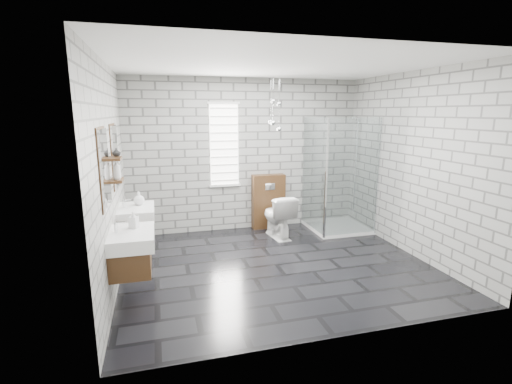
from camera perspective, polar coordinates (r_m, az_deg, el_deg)
name	(u,v)px	position (r m, az deg, el deg)	size (l,w,h in m)	color
floor	(277,265)	(5.35, 3.18, -11.20)	(4.20, 3.60, 0.02)	black
ceiling	(279,64)	(4.95, 3.57, 19.08)	(4.20, 3.60, 0.02)	white
wall_back	(246,155)	(6.70, -1.55, 5.64)	(4.20, 0.02, 2.70)	#979792
wall_front	(343,201)	(3.34, 13.21, -1.36)	(4.20, 0.02, 2.70)	#979792
wall_left	(110,177)	(4.76, -21.56, 2.09)	(0.02, 3.60, 2.70)	#979792
wall_right	(413,165)	(5.98, 22.97, 3.89)	(0.02, 3.60, 2.70)	#979792
vanity_left	(128,240)	(4.28, -19.10, -7.00)	(0.47, 0.70, 1.57)	#482D16
vanity_right	(133,214)	(5.33, -18.35, -3.20)	(0.47, 0.70, 1.57)	#482D16
shelf_lower	(117,180)	(4.70, -20.63, 1.69)	(0.14, 0.30, 0.03)	#482D16
shelf_upper	(115,159)	(4.67, -20.86, 4.83)	(0.14, 0.30, 0.03)	#482D16
window	(224,145)	(6.57, -4.92, 7.22)	(0.56, 0.05, 1.48)	white
cistern_panel	(268,201)	(6.85, 1.91, -1.45)	(0.60, 0.20, 1.00)	#482D16
flush_plate	(270,187)	(6.68, 2.19, 0.84)	(0.18, 0.01, 0.12)	silver
shower_enclosure	(336,204)	(6.79, 12.19, -1.81)	(1.00, 1.00, 2.03)	white
pendant_cluster	(275,115)	(6.34, 2.92, 11.73)	(0.23, 0.22, 0.91)	silver
toilet	(278,216)	(6.37, 3.36, -3.71)	(0.42, 0.73, 0.74)	white
soap_bottle_a	(133,220)	(4.34, -18.33, -4.05)	(0.09, 0.09, 0.19)	#B2B2B2
soap_bottle_b	(139,198)	(5.39, -17.57, -0.93)	(0.15, 0.15, 0.19)	#B2B2B2
soap_bottle_c	(117,170)	(4.67, -20.64, 3.24)	(0.09, 0.09, 0.23)	#B2B2B2
vase	(116,152)	(4.75, -20.70, 5.75)	(0.10, 0.10, 0.10)	#B2B2B2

